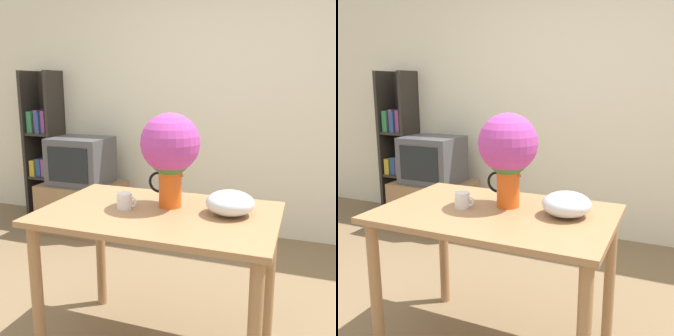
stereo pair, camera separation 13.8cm
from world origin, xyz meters
TOP-DOWN VIEW (x-y plane):
  - wall_back at (0.00, 2.09)m, footprint 8.00×0.05m
  - table at (0.00, 0.18)m, footprint 1.19×0.75m
  - flower_vase at (0.03, 0.27)m, footprint 0.31×0.31m
  - coffee_mug at (-0.18, 0.15)m, footprint 0.11×0.08m
  - white_bowl at (0.35, 0.24)m, footprint 0.24×0.24m
  - tv_stand at (-1.37, 1.63)m, footprint 0.76×0.54m
  - tv_set at (-1.37, 1.62)m, footprint 0.54×0.46m
  - bookshelf at (-2.00, 1.93)m, footprint 0.35×0.31m

SIDE VIEW (x-z plane):
  - tv_stand at x=-1.37m, z-range 0.00..0.48m
  - table at x=0.00m, z-range 0.27..1.06m
  - tv_set at x=-1.37m, z-range 0.48..0.93m
  - bookshelf at x=-2.00m, z-range 0.00..1.56m
  - coffee_mug at x=-0.18m, z-range 0.80..0.88m
  - white_bowl at x=0.35m, z-range 0.80..0.92m
  - flower_vase at x=0.03m, z-range 0.86..1.35m
  - wall_back at x=0.00m, z-range 0.00..2.60m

